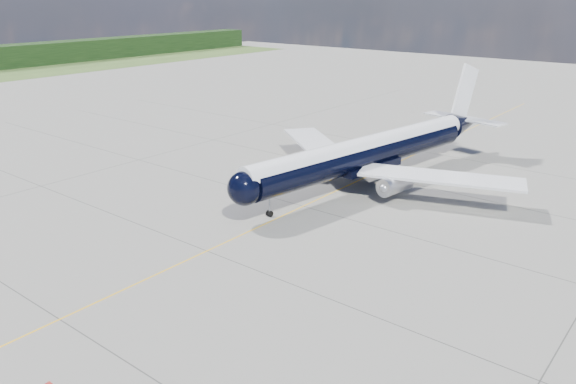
% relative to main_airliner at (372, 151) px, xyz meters
% --- Properties ---
extents(ground, '(320.00, 320.00, 0.00)m').
position_rel_main_airliner_xyz_m(ground, '(-1.66, -7.07, -4.18)').
color(ground, gray).
rests_on(ground, ground).
extents(taxiway_centerline, '(0.16, 160.00, 0.01)m').
position_rel_main_airliner_xyz_m(taxiway_centerline, '(-1.66, -12.07, -4.17)').
color(taxiway_centerline, '#ECAA0C').
rests_on(taxiway_centerline, ground).
extents(main_airliner, '(37.81, 46.45, 13.46)m').
position_rel_main_airliner_xyz_m(main_airliner, '(0.00, 0.00, 0.00)').
color(main_airliner, black).
rests_on(main_airliner, ground).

